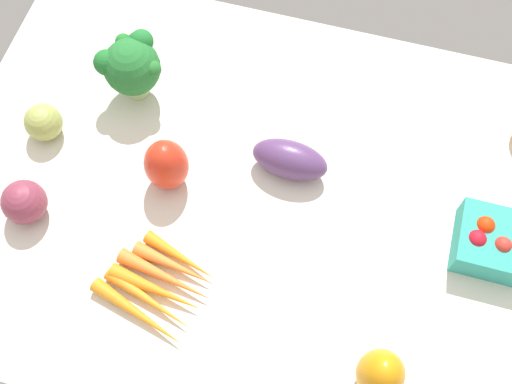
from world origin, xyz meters
The scene contains 9 objects.
tablecloth centered at (0.00, 0.00, 1.00)cm, with size 104.00×76.00×2.00cm, color silver.
broccoli_head centered at (25.70, -14.67, 9.40)cm, with size 11.27×10.66×12.11cm.
red_onion_near_basket centered at (34.42, 12.09, 5.56)cm, with size 7.11×7.11×7.11cm, color #843448.
eggplant centered at (-3.91, -6.59, 5.13)cm, with size 12.61×6.27×6.27cm, color #583768.
heirloom_tomato_green centered at (37.64, -2.43, 5.19)cm, with size 6.38×6.38×6.38cm, color #9BA750.
bell_pepper_orange centered at (-24.14, 23.45, 7.02)cm, with size 6.63×6.63×10.04cm, color orange.
carrot_bunch centered at (10.06, 18.67, 3.18)cm, with size 18.39×16.84×2.56cm.
bell_pepper_red centered at (14.57, 0.65, 7.17)cm, with size 7.08×7.08×10.35cm, color red.
berry_basket centered at (-37.13, -1.13, 4.97)cm, with size 10.61×10.61×6.33cm.
Camera 1 is at (-11.67, 42.21, 96.25)cm, focal length 44.61 mm.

